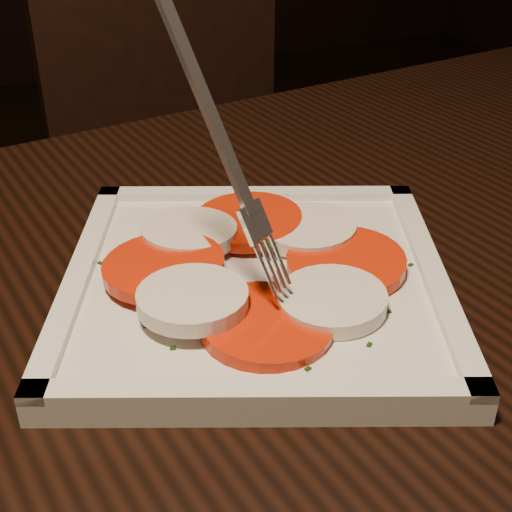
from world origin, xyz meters
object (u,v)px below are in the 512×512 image
at_px(plate, 256,285).
at_px(fork, 209,143).
at_px(table, 388,408).
at_px(chair, 187,157).

xyz_separation_m(plate, fork, (-0.03, -0.00, 0.11)).
relative_size(plate, fork, 1.52).
relative_size(table, plate, 5.25).
height_order(chair, fork, fork).
distance_m(chair, plate, 0.78).
bearing_deg(plate, chair, 75.54).
relative_size(chair, plate, 3.77).
bearing_deg(table, chair, 82.67).
xyz_separation_m(chair, fork, (-0.22, -0.73, 0.33)).
distance_m(plate, fork, 0.11).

